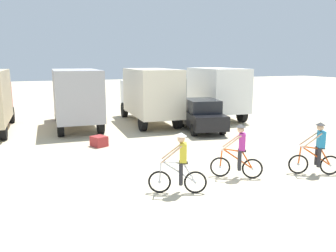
% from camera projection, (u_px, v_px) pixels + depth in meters
% --- Properties ---
extents(ground_plane, '(120.00, 120.00, 0.00)m').
position_uv_depth(ground_plane, '(194.00, 179.00, 11.26)').
color(ground_plane, beige).
extents(box_truck_grey_hauler, '(2.58, 6.82, 3.35)m').
position_uv_depth(box_truck_grey_hauler, '(76.00, 95.00, 19.65)').
color(box_truck_grey_hauler, '#9E9EA3').
rests_on(box_truck_grey_hauler, ground).
extents(box_truck_cream_rv, '(2.66, 6.84, 3.35)m').
position_uv_depth(box_truck_cream_rv, '(149.00, 93.00, 20.99)').
color(box_truck_cream_rv, beige).
rests_on(box_truck_cream_rv, ground).
extents(box_truck_white_box, '(2.97, 6.94, 3.35)m').
position_uv_depth(box_truck_white_box, '(213.00, 90.00, 23.11)').
color(box_truck_white_box, white).
rests_on(box_truck_white_box, ground).
extents(sedan_parked, '(2.46, 4.44, 1.76)m').
position_uv_depth(sedan_parked, '(201.00, 115.00, 18.84)').
color(sedan_parked, black).
rests_on(sedan_parked, ground).
extents(cyclist_orange_shirt, '(1.62, 0.80, 1.82)m').
position_uv_depth(cyclist_orange_shirt, '(180.00, 166.00, 9.89)').
color(cyclist_orange_shirt, black).
rests_on(cyclist_orange_shirt, ground).
extents(cyclist_cowboy_hat, '(1.51, 0.95, 1.82)m').
position_uv_depth(cyclist_cowboy_hat, '(238.00, 153.00, 11.21)').
color(cyclist_cowboy_hat, black).
rests_on(cyclist_cowboy_hat, ground).
extents(cyclist_near_camera, '(1.57, 0.87, 1.82)m').
position_uv_depth(cyclist_near_camera, '(317.00, 150.00, 11.56)').
color(cyclist_near_camera, black).
rests_on(cyclist_near_camera, ground).
extents(supply_crate, '(0.80, 0.84, 0.47)m').
position_uv_depth(supply_crate, '(99.00, 141.00, 15.50)').
color(supply_crate, '#9E2D2D').
rests_on(supply_crate, ground).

